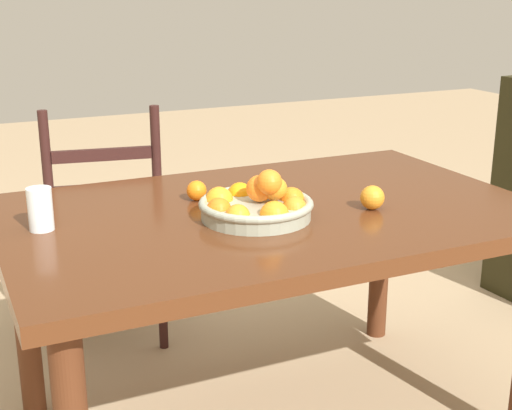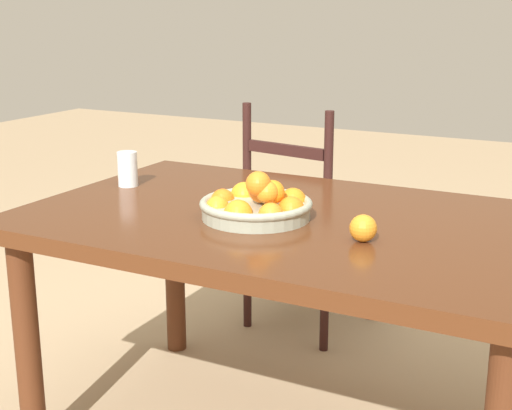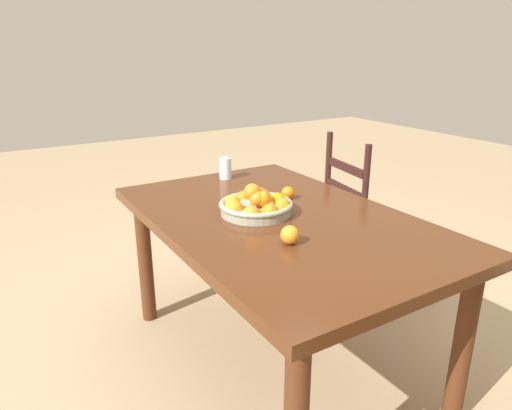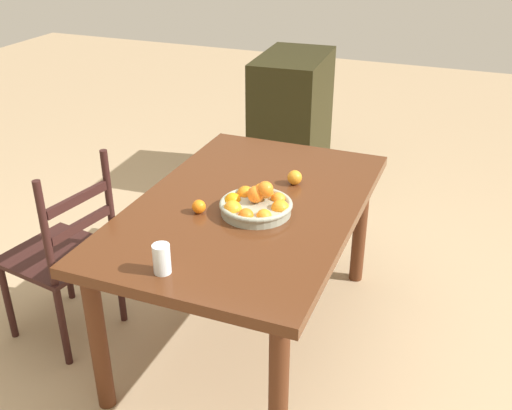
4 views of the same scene
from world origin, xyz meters
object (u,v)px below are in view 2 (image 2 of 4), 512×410
(fruit_bowl, at_px, (258,205))
(orange_loose_1, at_px, (264,187))
(dining_table, at_px, (291,245))
(orange_loose_0, at_px, (363,228))
(drinking_glass, at_px, (128,169))
(chair_near_window, at_px, (306,226))

(fruit_bowl, relative_size, orange_loose_1, 5.28)
(orange_loose_1, bearing_deg, dining_table, -44.13)
(orange_loose_0, relative_size, orange_loose_1, 1.16)
(drinking_glass, bearing_deg, dining_table, -7.12)
(fruit_bowl, height_order, orange_loose_1, fruit_bowl)
(chair_near_window, height_order, drinking_glass, chair_near_window)
(dining_table, height_order, drinking_glass, drinking_glass)
(dining_table, relative_size, fruit_bowl, 4.79)
(fruit_bowl, distance_m, orange_loose_0, 0.35)
(fruit_bowl, relative_size, orange_loose_0, 4.54)
(fruit_bowl, xyz_separation_m, drinking_glass, (-0.58, 0.15, 0.02))
(chair_near_window, xyz_separation_m, orange_loose_0, (0.59, -0.99, 0.34))
(chair_near_window, height_order, fruit_bowl, chair_near_window)
(drinking_glass, bearing_deg, chair_near_window, 66.20)
(chair_near_window, bearing_deg, fruit_bowl, 114.36)
(chair_near_window, xyz_separation_m, drinking_glass, (-0.34, -0.77, 0.36))
(dining_table, xyz_separation_m, drinking_glass, (-0.66, 0.08, 0.15))
(chair_near_window, distance_m, orange_loose_1, 0.78)
(orange_loose_0, distance_m, orange_loose_1, 0.54)
(dining_table, bearing_deg, orange_loose_0, -26.92)
(dining_table, distance_m, fruit_bowl, 0.17)
(chair_near_window, bearing_deg, drinking_glass, 75.75)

